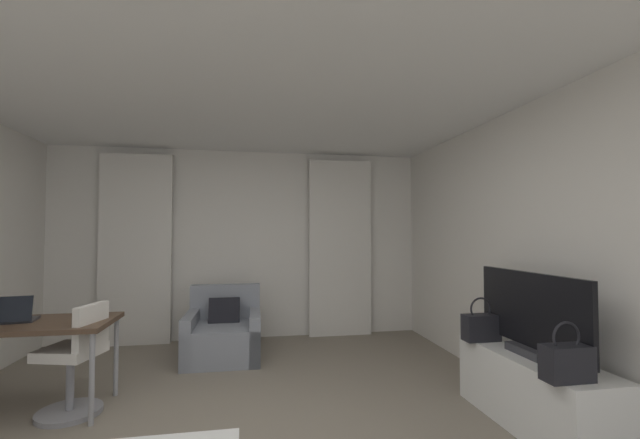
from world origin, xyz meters
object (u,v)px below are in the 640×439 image
Objects in this scene: desk_chair at (75,365)px; handbag_secondary at (567,361)px; laptop at (12,317)px; handbag_primary at (481,326)px; tv_console at (534,391)px; tv_flatscreen at (531,315)px; armchair at (224,335)px; desk at (15,330)px.

handbag_secondary is (3.32, -1.33, 0.26)m from desk_chair.
laptop is 0.97× the size of handbag_primary.
tv_console is at bearing -71.89° from handbag_primary.
laptop is at bearing 171.26° from desk_chair.
handbag_secondary is (-0.15, -0.51, -0.18)m from tv_flatscreen.
armchair is at bearing 138.72° from tv_flatscreen.
handbag_secondary is (-0.15, -0.50, 0.39)m from tv_console.
armchair is at bearing 37.13° from laptop.
desk is 3.94× the size of handbag_primary.
tv_flatscreen is at bearing -12.68° from desk.
tv_flatscreen is (3.98, -0.90, 0.05)m from laptop.
desk is 4.05m from tv_flatscreen.
desk is at bearing 171.76° from desk_chair.
armchair is 0.67× the size of tv_console.
desk is 3.83m from handbag_primary.
tv_flatscreen is 3.13× the size of handbag_primary.
desk_chair reaches higher than armchair.
laptop is at bearing 173.03° from handbag_primary.
desk is 0.11m from laptop.
laptop is at bearing 163.55° from desk.
desk is at bearing -16.45° from laptop.
tv_flatscreen is (2.39, -2.10, 0.56)m from armchair.
tv_console is at bearing -41.52° from armchair.
tv_flatscreen reaches higher than desk.
laptop is 0.97× the size of handbag_secondary.
handbag_secondary is (3.82, -1.41, -0.13)m from laptop.
tv_console is at bearing -13.56° from desk_chair.
desk is 1.65× the size of desk_chair.
armchair reaches higher than tv_console.
handbag_secondary is at bearing -106.82° from tv_flatscreen.
desk_chair is (-1.08, -1.28, 0.13)m from armchair.
desk is 3.94× the size of handbag_secondary.
laptop is 4.08m from tv_flatscreen.
armchair is 3.23m from tv_flatscreen.
tv_flatscreen is (3.47, -0.82, 0.44)m from desk_chair.
desk_chair is 3.59m from tv_flatscreen.
handbag_primary is at bearing 108.80° from tv_flatscreen.
desk reaches higher than tv_console.
handbag_primary reaches higher than tv_console.
laptop is at bearing 167.29° from tv_flatscreen.
tv_flatscreen reaches higher than handbag_primary.
tv_flatscreen is at bearing -71.20° from handbag_primary.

